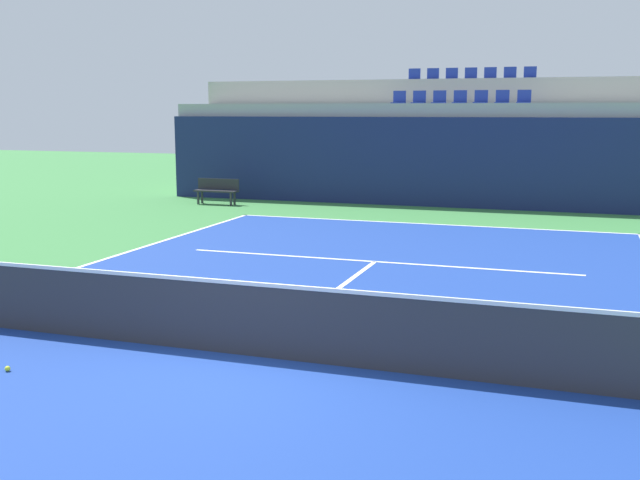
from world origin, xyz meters
TOP-DOWN VIEW (x-y plane):
  - ground_plane at (0.00, 0.00)m, footprint 80.00×80.00m
  - court_surface at (0.00, 0.00)m, footprint 11.00×24.00m
  - baseline_far at (0.00, 11.95)m, footprint 11.00×0.10m
  - service_line_far at (0.00, 6.40)m, footprint 8.26×0.10m
  - centre_service_line at (0.00, 3.20)m, footprint 0.10×6.40m
  - back_wall at (0.00, 15.92)m, footprint 19.84×0.30m
  - stands_tier_lower at (0.00, 17.27)m, footprint 19.84×2.40m
  - stands_tier_upper at (0.00, 19.67)m, footprint 19.84×2.40m
  - seating_row_lower at (-0.00, 17.36)m, footprint 4.60×0.44m
  - seating_row_upper at (-0.00, 19.76)m, footprint 4.60×0.44m
  - tennis_net at (0.00, 0.00)m, footprint 11.08×0.08m
  - player_bench at (-7.47, 14.15)m, footprint 1.50×0.40m
  - tennis_ball_2 at (-2.48, -1.48)m, footprint 0.07×0.07m

SIDE VIEW (x-z plane):
  - ground_plane at x=0.00m, z-range 0.00..0.00m
  - court_surface at x=0.00m, z-range 0.00..0.01m
  - baseline_far at x=0.00m, z-range 0.01..0.01m
  - service_line_far at x=0.00m, z-range 0.01..0.01m
  - centre_service_line at x=0.00m, z-range 0.01..0.01m
  - tennis_ball_2 at x=-2.48m, z-range 0.01..0.08m
  - player_bench at x=-7.47m, z-range 0.08..0.93m
  - tennis_net at x=0.00m, z-range -0.03..1.04m
  - back_wall at x=0.00m, z-range 0.00..2.88m
  - stands_tier_lower at x=0.00m, z-range 0.00..3.32m
  - stands_tier_upper at x=0.00m, z-range 0.00..4.19m
  - seating_row_lower at x=0.00m, z-range 3.23..3.67m
  - seating_row_upper at x=0.00m, z-range 4.09..4.53m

